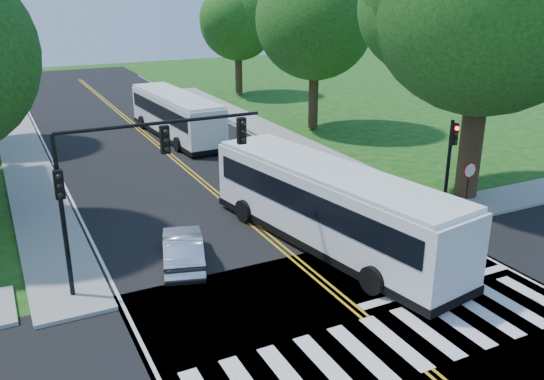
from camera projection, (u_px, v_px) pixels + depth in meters
ground at (385, 334)px, 17.61m from camera, size 140.00×140.00×0.00m
road at (192, 173)px, 32.78m from camera, size 14.00×96.00×0.01m
cross_road at (385, 334)px, 17.60m from camera, size 60.00×12.00×0.01m
center_line at (171, 155)px, 36.15m from camera, size 0.36×70.00×0.01m
edge_line_w at (57, 170)px, 33.29m from camera, size 0.12×70.00×0.01m
edge_line_e at (268, 143)px, 39.01m from camera, size 0.12×70.00×0.01m
crosswalk at (395, 342)px, 17.18m from camera, size 12.60×3.00×0.01m
stop_bar at (437, 285)px, 20.42m from camera, size 6.60×0.40×0.01m
sidewalk_nw at (25, 159)px, 35.16m from camera, size 2.60×40.00×0.15m
sidewalk_ne at (268, 130)px, 42.15m from camera, size 2.60×40.00×0.15m
tree_east_mid at (315, 20)px, 40.06m from camera, size 8.40×8.40×11.93m
tree_east_far at (238, 22)px, 54.30m from camera, size 7.20×7.20×10.34m
signal_nw at (132, 167)px, 19.09m from camera, size 7.15×0.46×5.66m
signal_ne at (450, 155)px, 25.50m from camera, size 0.30×0.46×4.40m
stop_sign at (469, 176)px, 25.76m from camera, size 0.76×0.08×2.53m
bus_lead at (330, 206)px, 23.05m from camera, size 4.84×13.01×3.30m
bus_follow at (176, 115)px, 40.00m from camera, size 3.33×11.88×3.04m
hatchback at (183, 249)px, 21.71m from camera, size 2.53×4.39×1.37m
suv at (371, 194)px, 27.34m from camera, size 2.62×5.21×1.42m
dark_sedan at (295, 159)px, 33.28m from camera, size 3.09×4.51×1.21m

